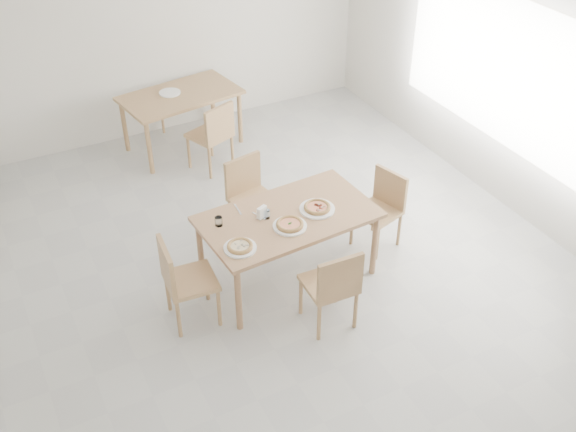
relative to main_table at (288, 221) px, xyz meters
name	(u,v)px	position (x,y,z in m)	size (l,w,h in m)	color
room	(505,72)	(2.79, 0.34, 0.82)	(7.28, 7.00, 7.00)	#BABAB5
main_table	(288,221)	(0.00, 0.00, 0.00)	(1.70, 1.04, 0.75)	#A47454
chair_south	(333,284)	(0.03, -0.81, -0.17)	(0.45, 0.45, 0.87)	tan
chair_north	(250,192)	(-0.02, 0.84, -0.16)	(0.52, 0.52, 0.89)	tan
chair_west	(181,278)	(-1.13, -0.12, -0.16)	(0.47, 0.47, 0.89)	tan
chair_east	(382,204)	(1.13, 0.06, -0.19)	(0.51, 0.51, 0.83)	tan
plate_margherita	(290,226)	(-0.07, -0.17, 0.08)	(0.32, 0.32, 0.02)	white
plate_mushroom	(240,248)	(-0.61, -0.25, 0.08)	(0.29, 0.29, 0.02)	white
plate_pepperoni	(317,209)	(0.29, -0.05, 0.08)	(0.34, 0.34, 0.02)	white
pizza_margherita	(290,224)	(-0.07, -0.17, 0.10)	(0.28, 0.28, 0.03)	tan
pizza_mushroom	(240,246)	(-0.61, -0.25, 0.11)	(0.28, 0.28, 0.03)	tan
pizza_pepperoni	(317,207)	(0.29, -0.05, 0.11)	(0.29, 0.29, 0.03)	tan
tumbler_a	(219,221)	(-0.64, 0.15, 0.12)	(0.07, 0.07, 0.09)	white
tumbler_b	(267,214)	(-0.20, 0.06, 0.12)	(0.06, 0.06, 0.08)	white
napkin_holder	(262,213)	(-0.24, 0.07, 0.13)	(0.12, 0.09, 0.12)	silver
fork_a	(259,216)	(-0.25, 0.11, 0.08)	(0.01, 0.17, 0.01)	silver
fork_b	(238,209)	(-0.38, 0.30, 0.08)	(0.02, 0.19, 0.01)	silver
second_table	(181,100)	(-0.01, 2.94, -0.01)	(1.56, 1.05, 0.75)	tan
chair_back_s	(214,132)	(0.14, 2.22, -0.16)	(0.57, 0.57, 0.90)	tan
chair_back_n	(156,92)	(-0.10, 3.72, -0.21)	(0.54, 0.54, 0.81)	tan
plate_empty	(170,93)	(-0.12, 3.01, 0.08)	(0.27, 0.27, 0.02)	white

